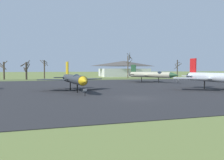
{
  "coord_description": "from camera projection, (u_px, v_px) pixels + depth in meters",
  "views": [
    {
      "loc": [
        -10.73,
        -25.26,
        3.51
      ],
      "look_at": [
        1.74,
        15.15,
        1.51
      ],
      "focal_mm": 36.27,
      "sensor_mm": 36.0,
      "label": 1
    }
  ],
  "objects": [
    {
      "name": "jet_fighter_rear_center",
      "position": [
        152.0,
        75.0,
        60.11
      ],
      "size": [
        10.09,
        14.48,
        4.82
      ],
      "color": "#B7B293",
      "rests_on": "ground"
    },
    {
      "name": "info_placard_front_right",
      "position": [
        85.0,
        92.0,
        29.21
      ],
      "size": [
        0.55,
        0.28,
        0.97
      ],
      "color": "black",
      "rests_on": "ground"
    },
    {
      "name": "jet_fighter_front_left",
      "position": [
        218.0,
        77.0,
        36.58
      ],
      "size": [
        13.7,
        15.63,
        5.56
      ],
      "color": "silver",
      "rests_on": "ground"
    },
    {
      "name": "bare_tree_right_of_center",
      "position": [
        128.0,
        65.0,
        88.83
      ],
      "size": [
        2.6,
        3.07,
        10.06
      ],
      "color": "brown",
      "rests_on": "ground"
    },
    {
      "name": "jet_fighter_front_right",
      "position": [
        74.0,
        79.0,
        35.58
      ],
      "size": [
        10.8,
        14.07,
        4.89
      ],
      "color": "#33383D",
      "rests_on": "ground"
    },
    {
      "name": "info_placard_rear_center",
      "position": [
        178.0,
        81.0,
        54.49
      ],
      "size": [
        0.49,
        0.32,
        1.02
      ],
      "color": "black",
      "rests_on": "ground"
    },
    {
      "name": "bare_tree_far_right",
      "position": [
        177.0,
        68.0,
        94.99
      ],
      "size": [
        3.0,
        2.98,
        7.44
      ],
      "color": "#42382D",
      "rests_on": "ground"
    },
    {
      "name": "ground_plane",
      "position": [
        135.0,
        98.0,
        27.43
      ],
      "size": [
        600.0,
        600.0,
        0.0
      ],
      "primitive_type": "plane",
      "color": "olive"
    },
    {
      "name": "bare_tree_center",
      "position": [
        44.0,
        69.0,
        76.11
      ],
      "size": [
        2.64,
        1.63,
        6.64
      ],
      "color": "brown",
      "rests_on": "ground"
    },
    {
      "name": "grass_verge_strip",
      "position": [
        75.0,
        79.0,
        77.36
      ],
      "size": [
        162.34,
        12.0,
        0.06
      ],
      "primitive_type": "cube",
      "color": "#546233",
      "rests_on": "ground"
    },
    {
      "name": "bare_tree_far_left",
      "position": [
        4.0,
        70.0,
        77.15
      ],
      "size": [
        3.12,
        3.15,
        6.45
      ],
      "color": "brown",
      "rests_on": "ground"
    },
    {
      "name": "asphalt_apron",
      "position": [
        100.0,
        87.0,
        44.01
      ],
      "size": [
        102.34,
        57.88,
        0.05
      ],
      "primitive_type": "cube",
      "color": "#28282B",
      "rests_on": "ground"
    },
    {
      "name": "bare_tree_left_of_center",
      "position": [
        26.0,
        70.0,
        75.61
      ],
      "size": [
        3.14,
        2.89,
        6.59
      ],
      "color": "#42382D",
      "rests_on": "ground"
    },
    {
      "name": "visitor_building",
      "position": [
        124.0,
        69.0,
        111.91
      ],
      "size": [
        24.6,
        14.46,
        7.67
      ],
      "color": "silver",
      "rests_on": "ground"
    }
  ]
}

